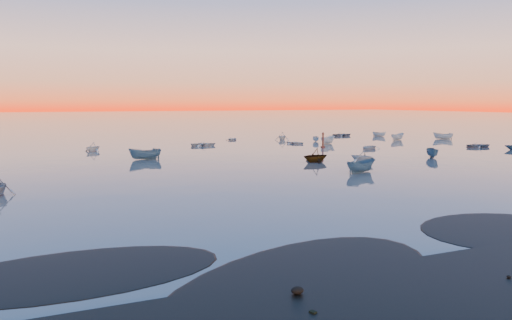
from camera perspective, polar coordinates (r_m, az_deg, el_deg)
ground at (r=124.31m, az=-14.28°, el=2.80°), size 600.00×600.00×0.00m
mud_lobes at (r=30.75m, az=19.75°, el=-8.73°), size 140.00×6.00×0.07m
moored_fleet at (r=78.52m, az=-8.50°, el=0.78°), size 124.00×58.00×1.20m
boat_near_center at (r=57.73m, az=11.88°, el=-1.40°), size 2.77×4.64×1.50m
boat_near_right at (r=67.36m, az=12.03°, el=-0.26°), size 4.08×2.70×1.31m
channel_marker at (r=88.42m, az=7.66°, el=2.17°), size 0.79×0.79×2.82m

